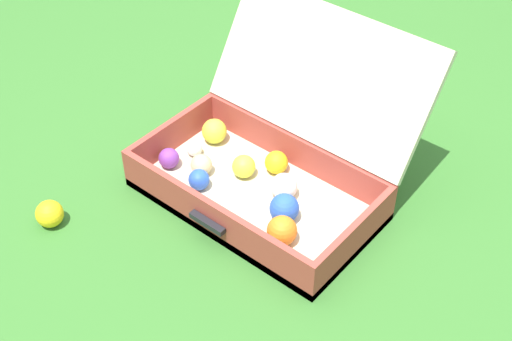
% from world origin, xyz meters
% --- Properties ---
extents(ground_plane, '(16.00, 16.00, 0.00)m').
position_xyz_m(ground_plane, '(0.00, 0.00, 0.00)').
color(ground_plane, '#336B28').
extents(open_suitcase, '(0.66, 0.59, 0.44)m').
position_xyz_m(open_suitcase, '(-0.06, 0.12, 0.10)').
color(open_suitcase, beige).
rests_on(open_suitcase, ground).
extents(stray_ball_on_grass, '(0.07, 0.07, 0.07)m').
position_xyz_m(stray_ball_on_grass, '(-0.42, -0.37, 0.04)').
color(stray_ball_on_grass, yellow).
rests_on(stray_ball_on_grass, ground).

